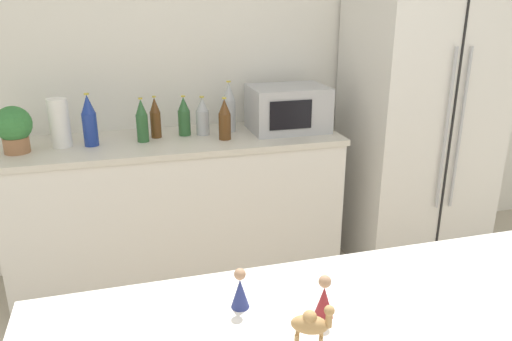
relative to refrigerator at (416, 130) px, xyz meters
The scene contains 16 objects.
wall_back 1.41m from the refrigerator, 162.54° to the left, with size 8.00×0.06×2.55m.
back_counter 1.67m from the refrigerator, behind, with size 2.02×0.63×0.94m.
refrigerator is the anchor object (origin of this frame).
potted_plant 2.48m from the refrigerator, behind, with size 0.20×0.20×0.26m.
paper_towel_roll 2.26m from the refrigerator, behind, with size 0.11×0.11×0.28m.
microwave 0.91m from the refrigerator, behind, with size 0.48×0.37×0.28m.
back_bottle_0 1.73m from the refrigerator, behind, with size 0.06×0.06×0.25m.
back_bottle_1 1.44m from the refrigerator, behind, with size 0.08×0.08×0.24m.
back_bottle_2 1.33m from the refrigerator, behind, with size 0.07×0.07×0.25m.
back_bottle_3 1.28m from the refrigerator, behind, with size 0.08×0.08×0.32m.
back_bottle_4 1.81m from the refrigerator, behind, with size 0.07×0.07×0.26m.
back_bottle_5 2.10m from the refrigerator, behind, with size 0.08×0.08×0.30m.
back_bottle_6 1.56m from the refrigerator, behind, with size 0.07×0.07×0.25m.
camel_figurine 2.47m from the refrigerator, 128.25° to the right, with size 0.10×0.08×0.13m.
wise_man_figurine_blue 2.39m from the refrigerator, 133.70° to the right, with size 0.05×0.05×0.12m.
wise_man_figurine_crimson 2.33m from the refrigerator, 128.42° to the right, with size 0.05×0.05×0.12m.
Camera 1 is at (-0.62, -0.53, 1.75)m, focal length 35.00 mm.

